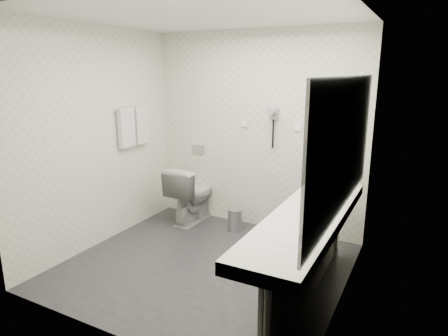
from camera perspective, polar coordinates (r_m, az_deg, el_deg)
The scene contains 30 objects.
floor at distance 4.28m, azimuth -2.80°, elevation -13.98°, with size 2.80×2.80×0.00m, color #28272C.
ceiling at distance 3.81m, azimuth -3.28°, elevation 21.43°, with size 2.80×2.80×0.00m, color white.
wall_back at distance 5.00m, azimuth 4.65°, elevation 5.26°, with size 2.80×2.80×0.00m, color silver.
wall_front at distance 2.85m, azimuth -16.51°, elevation -2.02°, with size 2.80×2.80×0.00m, color silver.
wall_left at distance 4.71m, azimuth -17.85°, elevation 4.10°, with size 2.60×2.60×0.00m, color silver.
wall_right at distance 3.37m, azimuth 17.89°, elevation 0.35°, with size 2.60×2.60×0.00m, color silver.
vanity_counter at distance 3.37m, azimuth 12.07°, elevation -7.29°, with size 0.55×2.20×0.10m, color white.
vanity_panel at distance 3.54m, azimuth 12.11°, elevation -13.77°, with size 0.03×2.15×0.75m, color gray.
vanity_post_far at distance 4.46m, azimuth 16.20°, elevation -8.03°, with size 0.06×0.06×0.75m, color silver.
mirror at distance 3.14m, azimuth 17.23°, elevation 3.16°, with size 0.02×2.20×1.05m, color #B2BCC6.
basin_near at distance 2.79m, azimuth 8.34°, elevation -11.04°, with size 0.40×0.31×0.05m, color white.
basin_far at distance 3.96m, azimuth 14.70°, elevation -3.68°, with size 0.40×0.31×0.05m, color white.
faucet_near at distance 2.70m, azimuth 12.37°, elevation -9.99°, with size 0.04×0.04×0.15m, color silver.
faucet_far at distance 3.90m, azimuth 17.57°, elevation -2.78°, with size 0.04×0.04×0.15m, color silver.
soap_bottle_a at distance 3.40m, azimuth 14.89°, elevation -5.45°, with size 0.05×0.05×0.10m, color white.
soap_bottle_c at distance 3.20m, azimuth 11.97°, elevation -6.25°, with size 0.05×0.05×0.13m, color white.
glass_left at distance 3.52m, azimuth 14.61°, elevation -4.74°, with size 0.06×0.06×0.11m, color silver.
glass_right at distance 3.62m, azimuth 16.25°, elevation -4.33°, with size 0.06×0.06×0.11m, color silver.
toilet at distance 5.31m, azimuth -4.74°, elevation -3.77°, with size 0.44×0.77×0.78m, color white.
flush_plate at distance 5.42m, azimuth -3.77°, elevation 2.75°, with size 0.18×0.02×0.12m, color #B2B5BA.
pedal_bin at distance 5.08m, azimuth 1.69°, elevation -7.60°, with size 0.19×0.19×0.27m, color #B2B5BA.
bin_lid at distance 5.03m, azimuth 1.70°, elevation -6.08°, with size 0.19×0.19×0.01m, color #B2B5BA.
towel_rail at distance 5.04m, azimuth -13.23°, elevation 8.45°, with size 0.02×0.02×0.62m, color silver.
towel_near at distance 4.95m, azimuth -14.06°, elevation 5.75°, with size 0.07×0.24×0.48m, color silver.
towel_far at distance 5.16m, azimuth -11.99°, elevation 6.18°, with size 0.07×0.24×0.48m, color silver.
dryer_cradle at distance 4.84m, azimuth 7.31°, elevation 7.90°, with size 0.10×0.04×0.14m, color gray.
dryer_barrel at distance 4.78m, azimuth 7.02°, elevation 8.18°, with size 0.08×0.08×0.14m, color gray.
dryer_cord at distance 4.86m, azimuth 7.15°, elevation 4.95°, with size 0.02×0.02×0.35m, color black.
switch_plate_a at distance 5.03m, azimuth 3.04°, elevation 6.50°, with size 0.09×0.02×0.09m, color white.
switch_plate_b at distance 4.78m, azimuth 10.71°, elevation 5.88°, with size 0.09×0.02×0.09m, color white.
Camera 1 is at (1.94, -3.24, 2.01)m, focal length 31.34 mm.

